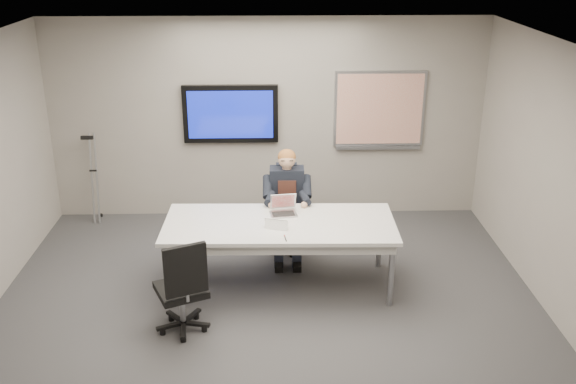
{
  "coord_description": "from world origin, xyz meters",
  "views": [
    {
      "loc": [
        0.05,
        -5.61,
        3.77
      ],
      "look_at": [
        0.23,
        0.93,
        1.15
      ],
      "focal_mm": 40.0,
      "sensor_mm": 36.0,
      "label": 1
    }
  ],
  "objects_px": {
    "conference_table": "(280,230)",
    "laptop": "(283,209)",
    "seated_person": "(287,217)",
    "office_chair_far": "(287,224)",
    "office_chair_near": "(183,303)"
  },
  "relations": [
    {
      "from": "office_chair_near",
      "to": "laptop",
      "type": "xyz_separation_m",
      "value": [
        1.04,
        1.18,
        0.52
      ]
    },
    {
      "from": "conference_table",
      "to": "office_chair_near",
      "type": "xyz_separation_m",
      "value": [
        -0.99,
        -0.92,
        -0.37
      ]
    },
    {
      "from": "conference_table",
      "to": "seated_person",
      "type": "xyz_separation_m",
      "value": [
        0.1,
        0.7,
        -0.15
      ]
    },
    {
      "from": "office_chair_far",
      "to": "office_chair_near",
      "type": "relative_size",
      "value": 1.0
    },
    {
      "from": "conference_table",
      "to": "office_chair_far",
      "type": "relative_size",
      "value": 2.45
    },
    {
      "from": "office_chair_near",
      "to": "laptop",
      "type": "bearing_deg",
      "value": -155.32
    },
    {
      "from": "conference_table",
      "to": "laptop",
      "type": "height_order",
      "value": "laptop"
    },
    {
      "from": "office_chair_near",
      "to": "office_chair_far",
      "type": "bearing_deg",
      "value": -144.38
    },
    {
      "from": "office_chair_far",
      "to": "laptop",
      "type": "distance_m",
      "value": 0.86
    },
    {
      "from": "conference_table",
      "to": "laptop",
      "type": "relative_size",
      "value": 8.03
    },
    {
      "from": "office_chair_far",
      "to": "office_chair_near",
      "type": "distance_m",
      "value": 2.17
    },
    {
      "from": "conference_table",
      "to": "office_chair_far",
      "type": "xyz_separation_m",
      "value": [
        0.11,
        0.95,
        -0.37
      ]
    },
    {
      "from": "conference_table",
      "to": "laptop",
      "type": "bearing_deg",
      "value": 80.87
    },
    {
      "from": "seated_person",
      "to": "laptop",
      "type": "distance_m",
      "value": 0.53
    },
    {
      "from": "seated_person",
      "to": "laptop",
      "type": "bearing_deg",
      "value": -96.46
    }
  ]
}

